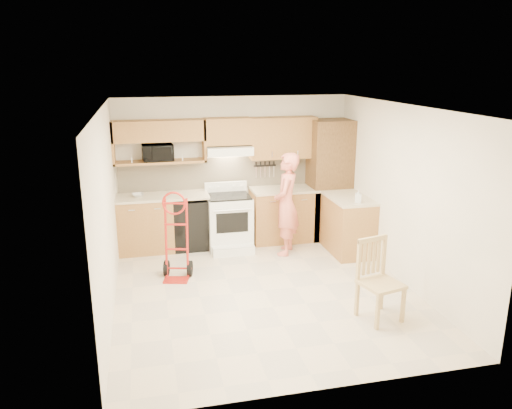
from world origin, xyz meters
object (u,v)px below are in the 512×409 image
object	(u,v)px
person	(286,204)
dining_chair	(381,281)
hand_truck	(176,240)
microwave	(158,152)
range	(230,218)

from	to	relation	value
person	dining_chair	xyz separation A→B (m)	(0.50, -2.40, -0.34)
hand_truck	dining_chair	xyz separation A→B (m)	(2.33, -1.76, -0.09)
person	dining_chair	distance (m)	2.47
dining_chair	microwave	bearing A→B (deg)	114.08
microwave	hand_truck	distance (m)	1.75
person	hand_truck	xyz separation A→B (m)	(-1.83, -0.64, -0.25)
person	hand_truck	distance (m)	1.95
range	hand_truck	bearing A→B (deg)	-132.24
person	hand_truck	world-z (taller)	person
microwave	range	size ratio (longest dim) A/B	0.46
person	range	bearing A→B (deg)	-92.14
range	hand_truck	xyz separation A→B (m)	(-0.97, -1.07, 0.05)
microwave	person	bearing A→B (deg)	-25.21
range	hand_truck	distance (m)	1.44
microwave	hand_truck	world-z (taller)	microwave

